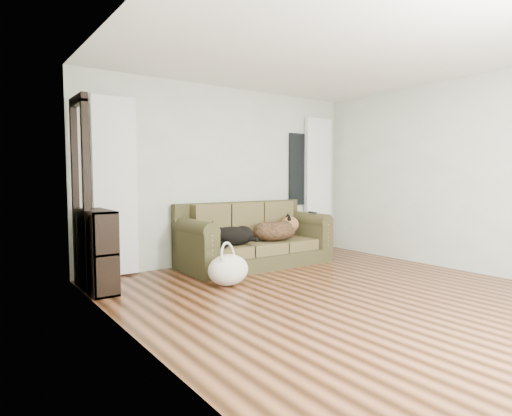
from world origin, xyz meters
TOP-DOWN VIEW (x-y plane):
  - floor at (0.00, 0.00)m, footprint 5.00×5.00m
  - ceiling at (0.00, 0.00)m, footprint 5.00×5.00m
  - wall_back at (0.00, 2.50)m, footprint 4.50×0.04m
  - wall_left at (-2.25, 0.00)m, footprint 0.04×5.00m
  - wall_right at (2.25, 0.00)m, footprint 0.04×5.00m
  - curtain_left at (-1.70, 2.42)m, footprint 0.55×0.08m
  - curtain_right at (1.80, 2.42)m, footprint 0.55×0.08m
  - window_pane at (1.45, 2.47)m, footprint 0.50×0.03m
  - door_casing at (-2.20, 2.05)m, footprint 0.07×0.60m
  - sofa at (0.17, 1.97)m, footprint 2.19×0.94m
  - dog_black_lab at (-0.33, 1.90)m, footprint 0.74×0.69m
  - dog_shepherd at (0.45, 1.87)m, footprint 0.77×0.60m
  - tv_remote at (1.13, 1.82)m, footprint 0.08×0.19m
  - tote_bag at (-0.77, 1.21)m, footprint 0.58×0.50m
  - bookshelf at (-2.09, 1.85)m, footprint 0.34×0.75m

SIDE VIEW (x-z plane):
  - floor at x=0.00m, z-range 0.00..0.00m
  - tote_bag at x=-0.77m, z-range -0.02..0.34m
  - sofa at x=0.17m, z-range 0.00..0.90m
  - dog_black_lab at x=-0.33m, z-range 0.35..0.61m
  - dog_shepherd at x=0.45m, z-range 0.34..0.64m
  - bookshelf at x=-2.09m, z-range 0.04..0.96m
  - tv_remote at x=1.13m, z-range 0.72..0.74m
  - door_casing at x=-2.20m, z-range 0.00..2.10m
  - curtain_left at x=-1.70m, z-range 0.02..2.27m
  - curtain_right at x=1.80m, z-range 0.02..2.27m
  - wall_back at x=0.00m, z-range 0.00..2.60m
  - wall_left at x=-2.25m, z-range 0.00..2.60m
  - wall_right at x=2.25m, z-range 0.00..2.60m
  - window_pane at x=1.45m, z-range 0.80..2.00m
  - ceiling at x=0.00m, z-range 2.60..2.60m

